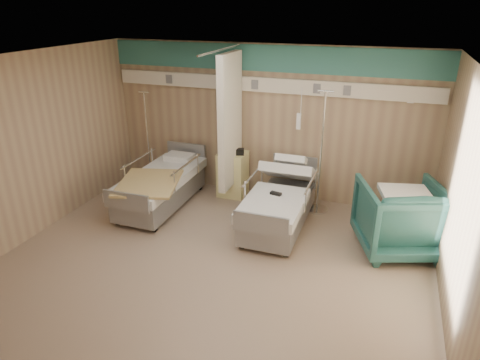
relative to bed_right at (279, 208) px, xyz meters
name	(u,v)px	position (x,y,z in m)	size (l,w,h in m)	color
ground	(216,259)	(-0.60, -1.30, -0.32)	(6.00, 5.00, 0.00)	#86715C
room_walls	(218,131)	(-0.63, -1.05, 1.55)	(6.04, 5.04, 2.82)	tan
bed_right	(279,208)	(0.00, 0.00, 0.00)	(1.00, 2.16, 0.63)	silver
bed_left	(161,190)	(-2.20, 0.00, 0.00)	(1.00, 2.16, 0.63)	silver
bedside_cabinet	(233,174)	(-1.15, 0.90, 0.11)	(0.50, 0.48, 0.85)	#EEE595
visitor_armchair	(400,218)	(1.85, -0.13, 0.21)	(1.13, 1.16, 1.06)	#21534F
waffle_blanket	(407,182)	(1.87, -0.13, 0.78)	(0.68, 0.60, 0.08)	silver
iv_stand_right	(318,188)	(0.50, 0.77, 0.12)	(0.38, 0.38, 2.14)	silver
iv_stand_left	(150,164)	(-2.98, 0.95, 0.07)	(0.33, 0.33, 1.86)	silver
call_remote	(276,194)	(-0.03, -0.17, 0.33)	(0.18, 0.08, 0.04)	black
tan_blanket	(149,183)	(-2.15, -0.46, 0.34)	(0.95, 1.20, 0.04)	tan
toiletry_bag	(238,152)	(-1.02, 0.85, 0.59)	(0.20, 0.13, 0.11)	black
white_cup	(230,147)	(-1.25, 1.03, 0.60)	(0.09, 0.09, 0.13)	white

